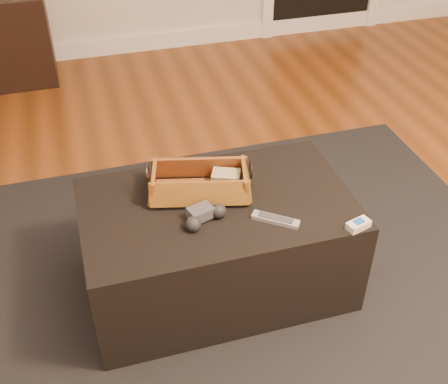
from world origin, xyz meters
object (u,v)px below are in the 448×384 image
object	(u,v)px
tv_remote	(195,190)
cream_gadget	(358,225)
game_controller	(204,216)
ottoman	(218,245)
silver_remote	(276,219)
wicker_basket	(200,184)

from	to	relation	value
tv_remote	cream_gadget	xyz separation A→B (m)	(0.50, -0.34, -0.01)
game_controller	cream_gadget	world-z (taller)	game_controller
ottoman	tv_remote	bearing A→B (deg)	136.61
silver_remote	cream_gadget	size ratio (longest dim) A/B	1.69
ottoman	cream_gadget	world-z (taller)	cream_gadget
game_controller	tv_remote	bearing A→B (deg)	88.23
tv_remote	silver_remote	distance (m)	0.33
tv_remote	game_controller	distance (m)	0.15
wicker_basket	silver_remote	bearing A→B (deg)	-47.38
silver_remote	cream_gadget	world-z (taller)	cream_gadget
silver_remote	ottoman	bearing A→B (deg)	136.54
ottoman	wicker_basket	size ratio (longest dim) A/B	2.43
game_controller	silver_remote	xyz separation A→B (m)	(0.24, -0.07, -0.02)
wicker_basket	game_controller	size ratio (longest dim) A/B	2.37
silver_remote	cream_gadget	xyz separation A→B (m)	(0.26, -0.11, 0.01)
tv_remote	silver_remote	bearing A→B (deg)	-35.75
ottoman	tv_remote	distance (m)	0.25
ottoman	tv_remote	xyz separation A→B (m)	(-0.07, 0.06, 0.23)
tv_remote	cream_gadget	world-z (taller)	tv_remote
game_controller	silver_remote	distance (m)	0.25
ottoman	game_controller	world-z (taller)	game_controller
silver_remote	cream_gadget	distance (m)	0.29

